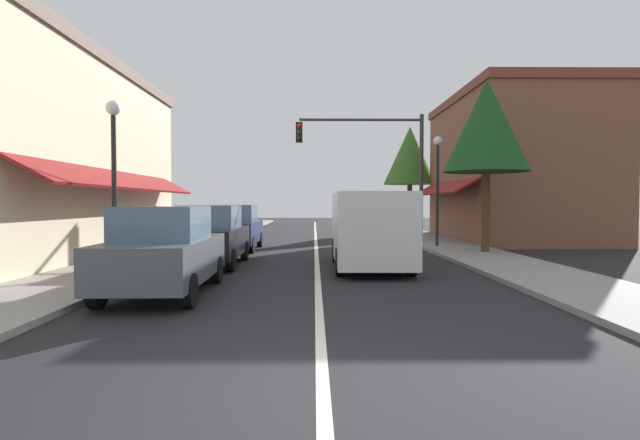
% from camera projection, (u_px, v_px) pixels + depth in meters
% --- Properties ---
extents(ground_plane, '(80.00, 80.00, 0.00)m').
position_uv_depth(ground_plane, '(316.00, 244.00, 22.58)').
color(ground_plane, black).
extents(sidewalk_left, '(2.60, 56.00, 0.12)m').
position_uv_depth(sidewalk_left, '(194.00, 242.00, 22.52)').
color(sidewalk_left, gray).
rests_on(sidewalk_left, ground).
extents(sidewalk_right, '(2.60, 56.00, 0.12)m').
position_uv_depth(sidewalk_right, '(437.00, 242.00, 22.65)').
color(sidewalk_right, gray).
rests_on(sidewalk_right, ground).
extents(lane_center_stripe, '(0.14, 52.00, 0.01)m').
position_uv_depth(lane_center_stripe, '(316.00, 244.00, 22.58)').
color(lane_center_stripe, silver).
rests_on(lane_center_stripe, ground).
extents(storefront_left_block, '(6.83, 14.20, 6.71)m').
position_uv_depth(storefront_left_block, '(26.00, 157.00, 16.36)').
color(storefront_left_block, beige).
rests_on(storefront_left_block, ground).
extents(storefront_right_block, '(7.27, 10.20, 7.13)m').
position_uv_depth(storefront_right_block, '(514.00, 168.00, 24.58)').
color(storefront_right_block, brown).
rests_on(storefront_right_block, ground).
extents(parked_car_nearest_left, '(1.84, 4.13, 1.77)m').
position_uv_depth(parked_car_nearest_left, '(164.00, 251.00, 9.96)').
color(parked_car_nearest_left, '#4C5156').
rests_on(parked_car_nearest_left, ground).
extents(parked_car_second_left, '(1.80, 4.11, 1.77)m').
position_uv_depth(parked_car_second_left, '(211.00, 236.00, 14.56)').
color(parked_car_second_left, black).
rests_on(parked_car_second_left, ground).
extents(parked_car_third_left, '(1.80, 4.11, 1.77)m').
position_uv_depth(parked_car_third_left, '(235.00, 228.00, 19.48)').
color(parked_car_third_left, navy).
rests_on(parked_car_third_left, ground).
extents(van_in_lane, '(2.04, 5.20, 2.12)m').
position_uv_depth(van_in_lane, '(369.00, 227.00, 14.05)').
color(van_in_lane, silver).
rests_on(van_in_lane, ground).
extents(traffic_signal_mast_arm, '(5.79, 0.50, 5.86)m').
position_uv_depth(traffic_signal_mast_arm, '(378.00, 154.00, 22.54)').
color(traffic_signal_mast_arm, '#333333').
rests_on(traffic_signal_mast_arm, ground).
extents(street_lamp_left_near, '(0.36, 0.36, 4.34)m').
position_uv_depth(street_lamp_left_near, '(114.00, 157.00, 12.18)').
color(street_lamp_left_near, black).
rests_on(street_lamp_left_near, ground).
extents(street_lamp_right_mid, '(0.36, 0.36, 4.50)m').
position_uv_depth(street_lamp_right_mid, '(438.00, 173.00, 19.90)').
color(street_lamp_right_mid, black).
rests_on(street_lamp_right_mid, ground).
extents(tree_right_near, '(2.97, 2.97, 6.21)m').
position_uv_depth(tree_right_near, '(487.00, 126.00, 17.52)').
color(tree_right_near, '#4C331E').
rests_on(tree_right_near, ground).
extents(tree_right_far, '(3.21, 3.21, 6.53)m').
position_uv_depth(tree_right_far, '(410.00, 156.00, 30.52)').
color(tree_right_far, '#4C331E').
rests_on(tree_right_far, ground).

